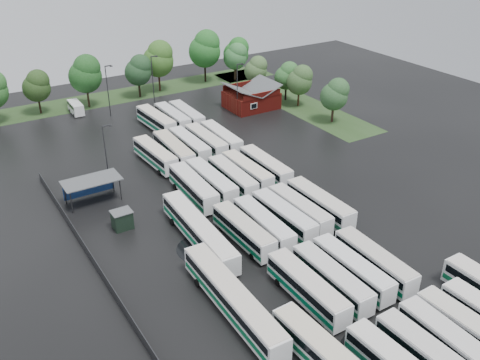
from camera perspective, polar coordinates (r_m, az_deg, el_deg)
ground at (r=70.66m, az=3.80°, el=-6.06°), size 160.00×160.00×0.00m
brick_building at (r=113.88m, az=1.21°, el=8.61°), size 10.07×8.60×5.39m
wash_shed at (r=80.16m, az=-15.63°, el=-0.24°), size 8.20×4.20×3.58m
utility_hut at (r=73.28m, az=-12.45°, el=-4.15°), size 2.70×2.20×2.62m
grass_strip_north at (r=124.31m, az=-13.14°, el=8.65°), size 80.00×10.00×0.01m
grass_strip_east at (r=119.99m, az=5.25°, el=8.57°), size 10.00×50.00×0.01m
west_fence at (r=68.61m, az=-15.72°, el=-7.74°), size 0.10×50.00×1.20m
bus_r0c1 at (r=54.79m, az=19.63°, el=-17.50°), size 2.77×11.62×3.22m
bus_r0c2 at (r=56.82m, az=21.58°, el=-15.98°), size 2.68×11.59×3.21m
bus_r0c3 at (r=58.81m, az=23.38°, el=-14.64°), size 2.83×11.74×3.25m
bus_r1c0 at (r=59.67m, az=7.19°, el=-11.36°), size 2.66×11.96×3.32m
bus_r1c1 at (r=61.42m, az=9.73°, el=-10.32°), size 2.67×11.67×3.24m
bus_r1c2 at (r=63.28m, az=11.86°, el=-9.28°), size 2.46×11.54×3.21m
bus_r1c3 at (r=65.04m, az=14.16°, el=-8.41°), size 2.79×11.70×3.24m
bus_r2c0 at (r=68.44m, az=0.38°, el=-5.44°), size 2.56×11.61×3.23m
bus_r2c1 at (r=69.72m, az=2.52°, el=-4.77°), size 2.86×11.77×3.26m
bus_r2c2 at (r=71.63m, az=4.67°, el=-3.87°), size 2.68×11.76×3.26m
bus_r2c3 at (r=73.33m, az=6.36°, el=-3.18°), size 2.53×11.52×3.20m
bus_r2c4 at (r=74.89m, az=8.50°, el=-2.53°), size 2.62×12.11×3.37m
bus_r3c0 at (r=78.53m, az=-5.01°, el=-0.78°), size 3.08×12.27×3.39m
bus_r3c1 at (r=79.96m, az=-3.11°, el=-0.16°), size 2.71×12.16×3.38m
bus_r3c2 at (r=81.19m, az=-0.82°, el=0.27°), size 2.80×11.64×3.22m
bus_r3c3 at (r=83.02m, az=0.76°, el=0.92°), size 2.53×11.54×3.21m
bus_r3c4 at (r=84.65m, az=2.72°, el=1.48°), size 2.62×11.78×3.27m
bus_r4c0 at (r=89.47m, az=-9.03°, el=2.66°), size 3.02×11.81×3.26m
bus_r4c1 at (r=90.64m, az=-7.08°, el=3.19°), size 3.08×12.27×3.39m
bus_r4c2 at (r=92.41m, az=-5.42°, el=3.73°), size 2.64×11.74×3.26m
bus_r4c3 at (r=93.67m, az=-3.66°, el=4.14°), size 2.60×11.73×3.26m
bus_r4c4 at (r=94.88m, az=-2.03°, el=4.49°), size 2.84×11.71×3.24m
bus_r5c2 at (r=103.78m, az=-8.94°, el=6.29°), size 3.14×12.03×3.32m
bus_r5c3 at (r=104.98m, az=-7.22°, el=6.63°), size 2.49×11.56×3.22m
bus_r5c4 at (r=105.78m, az=-5.71°, el=6.88°), size 2.72×11.58×3.21m
artic_bus_west_b at (r=68.50m, az=-4.41°, el=-5.45°), size 3.32×17.95×3.31m
artic_bus_west_c at (r=57.75m, az=-0.78°, el=-12.58°), size 3.09×18.32×3.39m
minibus at (r=115.79m, az=-17.11°, el=7.41°), size 2.20×5.54×2.40m
tree_north_1 at (r=116.82m, az=-20.84°, el=9.40°), size 5.57×5.57×9.23m
tree_north_2 at (r=117.13m, az=-16.13°, el=10.86°), size 6.82×6.82×11.30m
tree_north_3 at (r=121.20m, az=-10.75°, el=11.47°), size 5.80×5.80×9.61m
tree_north_4 at (r=124.48m, az=-8.67°, el=12.69°), size 7.04×7.04×11.66m
tree_north_5 at (r=129.97m, az=-3.72°, el=13.83°), size 7.54×7.54×12.48m
tree_north_6 at (r=132.72m, az=-0.35°, el=13.50°), size 6.10×6.10×10.11m
tree_east_0 at (r=106.51m, az=10.14°, el=9.01°), size 5.44×5.41×8.96m
tree_east_1 at (r=114.54m, az=6.46°, el=10.58°), size 5.37×5.37×8.90m
tree_east_2 at (r=117.94m, az=5.07°, el=11.04°), size 5.17×5.17×8.56m
tree_east_3 at (r=122.55m, az=1.77°, el=11.75°), size 5.10×5.10×8.44m
tree_east_4 at (r=131.53m, az=-0.44°, el=13.12°), size 5.60×5.60×9.28m
lamp_post_ne at (r=108.54m, az=-0.23°, el=10.02°), size 1.63×0.32×10.59m
lamp_post_nw at (r=82.68m, az=-14.07°, el=2.97°), size 1.52×0.30×9.88m
lamp_post_back_w at (r=111.00m, az=-13.89°, el=9.57°), size 1.61×0.31×10.44m
lamp_post_back_e at (r=115.75m, az=-9.25°, el=10.79°), size 1.62×0.32×10.55m
puddle_0 at (r=56.62m, az=13.23°, el=-17.09°), size 4.98×4.98×0.01m
puddle_1 at (r=64.99m, az=21.40°, el=-11.70°), size 3.61×3.61×0.01m
puddle_2 at (r=68.48m, az=-3.90°, el=-7.29°), size 6.95×6.95×0.01m
puddle_3 at (r=73.24m, az=9.50°, el=-5.08°), size 5.09×5.09×0.01m
puddle_4 at (r=67.98m, az=23.24°, el=-10.17°), size 3.83×3.83×0.01m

